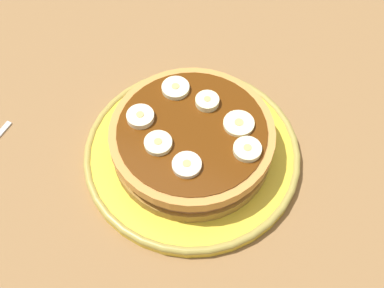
{
  "coord_description": "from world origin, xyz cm",
  "views": [
    {
      "loc": [
        29.47,
        13.9,
        52.27
      ],
      "look_at": [
        0.0,
        0.0,
        2.85
      ],
      "focal_mm": 46.35,
      "sensor_mm": 36.0,
      "label": 1
    }
  ],
  "objects_px": {
    "banana_slice_1": "(158,143)",
    "banana_slice_3": "(204,100)",
    "banana_slice_0": "(239,124)",
    "banana_slice_4": "(176,88)",
    "banana_slice_2": "(187,165)",
    "pancake_stack": "(192,141)",
    "banana_slice_6": "(246,153)",
    "plate": "(192,153)",
    "banana_slice_5": "(140,117)"
  },
  "relations": [
    {
      "from": "plate",
      "to": "banana_slice_4",
      "type": "xyz_separation_m",
      "value": [
        -0.04,
        -0.04,
        0.05
      ]
    },
    {
      "from": "banana_slice_1",
      "to": "banana_slice_2",
      "type": "relative_size",
      "value": 0.97
    },
    {
      "from": "banana_slice_1",
      "to": "banana_slice_3",
      "type": "relative_size",
      "value": 1.12
    },
    {
      "from": "banana_slice_5",
      "to": "banana_slice_4",
      "type": "bearing_deg",
      "value": 162.55
    },
    {
      "from": "banana_slice_2",
      "to": "banana_slice_5",
      "type": "distance_m",
      "value": 0.08
    },
    {
      "from": "banana_slice_1",
      "to": "plate",
      "type": "bearing_deg",
      "value": 143.8
    },
    {
      "from": "plate",
      "to": "banana_slice_5",
      "type": "bearing_deg",
      "value": -79.51
    },
    {
      "from": "banana_slice_1",
      "to": "banana_slice_3",
      "type": "height_order",
      "value": "banana_slice_3"
    },
    {
      "from": "banana_slice_0",
      "to": "banana_slice_4",
      "type": "bearing_deg",
      "value": -100.01
    },
    {
      "from": "pancake_stack",
      "to": "banana_slice_1",
      "type": "relative_size",
      "value": 6.14
    },
    {
      "from": "banana_slice_1",
      "to": "banana_slice_4",
      "type": "height_order",
      "value": "same"
    },
    {
      "from": "banana_slice_1",
      "to": "banana_slice_3",
      "type": "bearing_deg",
      "value": 164.84
    },
    {
      "from": "banana_slice_3",
      "to": "banana_slice_5",
      "type": "height_order",
      "value": "same"
    },
    {
      "from": "banana_slice_4",
      "to": "banana_slice_5",
      "type": "height_order",
      "value": "banana_slice_5"
    },
    {
      "from": "banana_slice_2",
      "to": "banana_slice_6",
      "type": "relative_size",
      "value": 1.02
    },
    {
      "from": "banana_slice_1",
      "to": "banana_slice_5",
      "type": "distance_m",
      "value": 0.04
    },
    {
      "from": "banana_slice_5",
      "to": "banana_slice_2",
      "type": "bearing_deg",
      "value": 65.25
    },
    {
      "from": "banana_slice_1",
      "to": "pancake_stack",
      "type": "bearing_deg",
      "value": 142.52
    },
    {
      "from": "pancake_stack",
      "to": "plate",
      "type": "bearing_deg",
      "value": -138.08
    },
    {
      "from": "plate",
      "to": "banana_slice_6",
      "type": "distance_m",
      "value": 0.09
    },
    {
      "from": "banana_slice_3",
      "to": "banana_slice_4",
      "type": "bearing_deg",
      "value": -94.04
    },
    {
      "from": "banana_slice_0",
      "to": "banana_slice_2",
      "type": "xyz_separation_m",
      "value": [
        0.08,
        -0.03,
        0.0
      ]
    },
    {
      "from": "banana_slice_4",
      "to": "banana_slice_5",
      "type": "distance_m",
      "value": 0.06
    },
    {
      "from": "banana_slice_0",
      "to": "banana_slice_5",
      "type": "bearing_deg",
      "value": -69.18
    },
    {
      "from": "banana_slice_0",
      "to": "banana_slice_6",
      "type": "distance_m",
      "value": 0.04
    },
    {
      "from": "banana_slice_3",
      "to": "banana_slice_6",
      "type": "distance_m",
      "value": 0.09
    },
    {
      "from": "banana_slice_2",
      "to": "plate",
      "type": "bearing_deg",
      "value": -161.41
    },
    {
      "from": "banana_slice_1",
      "to": "banana_slice_2",
      "type": "distance_m",
      "value": 0.04
    },
    {
      "from": "banana_slice_0",
      "to": "banana_slice_2",
      "type": "distance_m",
      "value": 0.08
    },
    {
      "from": "banana_slice_0",
      "to": "banana_slice_5",
      "type": "height_order",
      "value": "banana_slice_5"
    },
    {
      "from": "banana_slice_2",
      "to": "banana_slice_5",
      "type": "xyz_separation_m",
      "value": [
        -0.04,
        -0.08,
        0.0
      ]
    },
    {
      "from": "banana_slice_2",
      "to": "banana_slice_4",
      "type": "distance_m",
      "value": 0.11
    },
    {
      "from": "pancake_stack",
      "to": "banana_slice_6",
      "type": "xyz_separation_m",
      "value": [
        0.0,
        0.07,
        0.03
      ]
    },
    {
      "from": "banana_slice_2",
      "to": "banana_slice_4",
      "type": "height_order",
      "value": "same"
    },
    {
      "from": "banana_slice_3",
      "to": "banana_slice_6",
      "type": "relative_size",
      "value": 0.89
    },
    {
      "from": "banana_slice_4",
      "to": "pancake_stack",
      "type": "bearing_deg",
      "value": 43.8
    },
    {
      "from": "plate",
      "to": "banana_slice_5",
      "type": "height_order",
      "value": "banana_slice_5"
    },
    {
      "from": "plate",
      "to": "banana_slice_0",
      "type": "xyz_separation_m",
      "value": [
        -0.03,
        0.05,
        0.05
      ]
    },
    {
      "from": "banana_slice_3",
      "to": "banana_slice_4",
      "type": "height_order",
      "value": "banana_slice_3"
    },
    {
      "from": "banana_slice_2",
      "to": "banana_slice_5",
      "type": "bearing_deg",
      "value": -114.75
    },
    {
      "from": "banana_slice_0",
      "to": "banana_slice_5",
      "type": "distance_m",
      "value": 0.11
    },
    {
      "from": "banana_slice_0",
      "to": "pancake_stack",
      "type": "bearing_deg",
      "value": -56.37
    },
    {
      "from": "banana_slice_2",
      "to": "banana_slice_6",
      "type": "height_order",
      "value": "same"
    },
    {
      "from": "banana_slice_1",
      "to": "banana_slice_4",
      "type": "distance_m",
      "value": 0.08
    },
    {
      "from": "banana_slice_1",
      "to": "banana_slice_0",
      "type": "bearing_deg",
      "value": 131.97
    },
    {
      "from": "banana_slice_5",
      "to": "banana_slice_6",
      "type": "distance_m",
      "value": 0.13
    },
    {
      "from": "banana_slice_4",
      "to": "banana_slice_6",
      "type": "relative_size",
      "value": 1.05
    },
    {
      "from": "banana_slice_2",
      "to": "banana_slice_5",
      "type": "height_order",
      "value": "banana_slice_5"
    },
    {
      "from": "pancake_stack",
      "to": "banana_slice_1",
      "type": "height_order",
      "value": "banana_slice_1"
    },
    {
      "from": "plate",
      "to": "banana_slice_4",
      "type": "height_order",
      "value": "banana_slice_4"
    }
  ]
}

